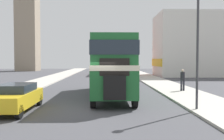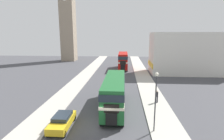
{
  "view_description": "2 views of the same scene",
  "coord_description": "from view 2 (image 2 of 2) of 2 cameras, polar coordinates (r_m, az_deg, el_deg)",
  "views": [
    {
      "loc": [
        0.79,
        -13.5,
        2.61
      ],
      "look_at": [
        1.21,
        4.44,
        1.88
      ],
      "focal_mm": 40.0,
      "sensor_mm": 36.0,
      "label": 1
    },
    {
      "loc": [
        2.38,
        -16.85,
        9.33
      ],
      "look_at": [
        0.0,
        17.34,
        2.45
      ],
      "focal_mm": 28.0,
      "sensor_mm": 36.0,
      "label": 2
    }
  ],
  "objects": [
    {
      "name": "sidewalk_right",
      "position": [
        19.72,
        17.07,
        -17.22
      ],
      "size": [
        3.5,
        120.0,
        0.12
      ],
      "color": "#B7B2A8",
      "rests_on": "ground_plane"
    },
    {
      "name": "church_tower",
      "position": [
        67.15,
        -14.39,
        18.56
      ],
      "size": [
        5.03,
        5.03,
        35.62
      ],
      "color": "gray",
      "rests_on": "ground_plane"
    },
    {
      "name": "double_decker_bus",
      "position": [
        22.4,
        0.8,
        -6.67
      ],
      "size": [
        2.56,
        10.99,
        4.01
      ],
      "color": "#1E602D",
      "rests_on": "ground_plane"
    },
    {
      "name": "ground_plane",
      "position": [
        19.41,
        -3.73,
        -17.4
      ],
      "size": [
        120.0,
        120.0,
        0.0
      ],
      "primitive_type": "plane",
      "color": "#47474C"
    },
    {
      "name": "sidewalk_left",
      "position": [
        21.29,
        -22.76,
        -15.4
      ],
      "size": [
        3.5,
        120.0,
        0.12
      ],
      "color": "#B7B2A8",
      "rests_on": "ground_plane"
    },
    {
      "name": "street_lamp",
      "position": [
        16.97,
        14.1,
        -7.46
      ],
      "size": [
        0.36,
        0.36,
        5.86
      ],
      "color": "#38383D",
      "rests_on": "sidewalk_right"
    },
    {
      "name": "shop_building_block",
      "position": [
        46.49,
        24.06,
        5.0
      ],
      "size": [
        18.68,
        8.07,
        9.96
      ],
      "color": "silver",
      "rests_on": "ground_plane"
    },
    {
      "name": "pedestrian_walking",
      "position": [
        25.13,
        14.43,
        -8.13
      ],
      "size": [
        0.35,
        0.35,
        1.74
      ],
      "color": "#282833",
      "rests_on": "sidewalk_right"
    },
    {
      "name": "car_parked_near",
      "position": [
        19.23,
        -15.98,
        -15.69
      ],
      "size": [
        1.78,
        4.23,
        1.38
      ],
      "color": "gold",
      "rests_on": "ground_plane"
    },
    {
      "name": "bus_distant",
      "position": [
        48.49,
        3.62,
        3.41
      ],
      "size": [
        2.48,
        9.46,
        4.48
      ],
      "color": "#B2140F",
      "rests_on": "ground_plane"
    }
  ]
}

